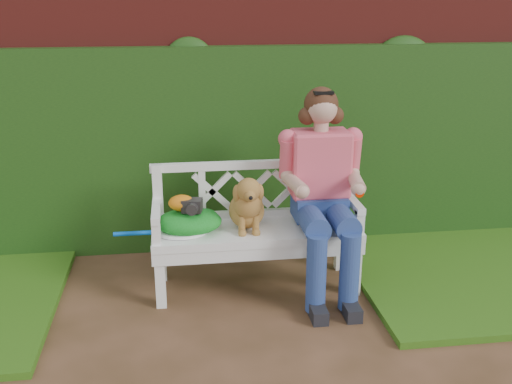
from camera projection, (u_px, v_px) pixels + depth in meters
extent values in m
plane|color=#402C18|center=(222.00, 355.00, 3.66)|extent=(60.00, 60.00, 0.00)
cube|color=maroon|center=(201.00, 116.00, 5.09)|extent=(10.00, 0.30, 2.20)
cube|color=#224A13|center=(203.00, 151.00, 4.97)|extent=(10.00, 0.18, 1.70)
cube|color=#1C4010|center=(511.00, 265.00, 4.80)|extent=(2.60, 2.00, 0.05)
cube|color=black|center=(192.00, 205.00, 4.19)|extent=(0.16, 0.13, 0.09)
ellipsoid|color=#CD6D0F|center=(181.00, 203.00, 4.21)|extent=(0.21, 0.17, 0.12)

